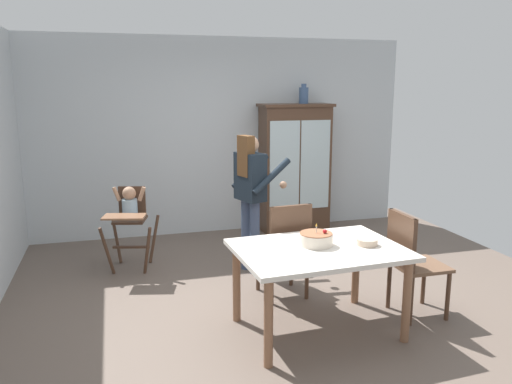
{
  "coord_description": "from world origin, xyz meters",
  "views": [
    {
      "loc": [
        -1.48,
        -4.37,
        2.06
      ],
      "look_at": [
        -0.04,
        0.7,
        0.95
      ],
      "focal_mm": 35.84,
      "sensor_mm": 36.0,
      "label": 1
    }
  ],
  "objects_px": {
    "high_chair_with_toddler": "(130,213)",
    "dining_chair_far_side": "(286,244)",
    "birthday_cake": "(316,239)",
    "dining_table": "(319,259)",
    "ceramic_vase": "(304,95)",
    "dining_chair_right_end": "(410,257)",
    "china_cabinet": "(295,168)",
    "serving_bowl": "(367,242)",
    "adult_person": "(251,187)"
  },
  "relations": [
    {
      "from": "china_cabinet",
      "to": "ceramic_vase",
      "type": "relative_size",
      "value": 6.68
    },
    {
      "from": "china_cabinet",
      "to": "dining_table",
      "type": "xyz_separation_m",
      "value": [
        -0.88,
        -3.0,
        -0.26
      ]
    },
    {
      "from": "china_cabinet",
      "to": "high_chair_with_toddler",
      "type": "relative_size",
      "value": 1.9
    },
    {
      "from": "high_chair_with_toddler",
      "to": "dining_chair_far_side",
      "type": "height_order",
      "value": "dining_chair_far_side"
    },
    {
      "from": "birthday_cake",
      "to": "dining_chair_far_side",
      "type": "height_order",
      "value": "dining_chair_far_side"
    },
    {
      "from": "birthday_cake",
      "to": "dining_chair_far_side",
      "type": "xyz_separation_m",
      "value": [
        -0.04,
        0.64,
        -0.24
      ]
    },
    {
      "from": "birthday_cake",
      "to": "dining_chair_right_end",
      "type": "xyz_separation_m",
      "value": [
        0.9,
        -0.01,
        -0.24
      ]
    },
    {
      "from": "dining_table",
      "to": "dining_chair_far_side",
      "type": "height_order",
      "value": "dining_chair_far_side"
    },
    {
      "from": "high_chair_with_toddler",
      "to": "serving_bowl",
      "type": "distance_m",
      "value": 2.76
    },
    {
      "from": "ceramic_vase",
      "to": "dining_chair_right_end",
      "type": "bearing_deg",
      "value": -91.81
    },
    {
      "from": "china_cabinet",
      "to": "adult_person",
      "type": "relative_size",
      "value": 1.18
    },
    {
      "from": "ceramic_vase",
      "to": "dining_chair_right_end",
      "type": "height_order",
      "value": "ceramic_vase"
    },
    {
      "from": "adult_person",
      "to": "dining_chair_right_end",
      "type": "distance_m",
      "value": 1.88
    },
    {
      "from": "high_chair_with_toddler",
      "to": "dining_chair_right_end",
      "type": "height_order",
      "value": "dining_chair_right_end"
    },
    {
      "from": "ceramic_vase",
      "to": "dining_table",
      "type": "distance_m",
      "value": 3.41
    },
    {
      "from": "china_cabinet",
      "to": "dining_table",
      "type": "height_order",
      "value": "china_cabinet"
    },
    {
      "from": "dining_chair_right_end",
      "to": "dining_table",
      "type": "bearing_deg",
      "value": 93.7
    },
    {
      "from": "dining_chair_far_side",
      "to": "dining_chair_right_end",
      "type": "height_order",
      "value": "same"
    },
    {
      "from": "china_cabinet",
      "to": "adult_person",
      "type": "xyz_separation_m",
      "value": [
        -1.04,
        -1.46,
        0.06
      ]
    },
    {
      "from": "adult_person",
      "to": "serving_bowl",
      "type": "bearing_deg",
      "value": -179.13
    },
    {
      "from": "serving_bowl",
      "to": "birthday_cake",
      "type": "bearing_deg",
      "value": 164.98
    },
    {
      "from": "china_cabinet",
      "to": "high_chair_with_toddler",
      "type": "bearing_deg",
      "value": -156.55
    },
    {
      "from": "dining_chair_far_side",
      "to": "ceramic_vase",
      "type": "bearing_deg",
      "value": -118.75
    },
    {
      "from": "dining_table",
      "to": "dining_chair_far_side",
      "type": "distance_m",
      "value": 0.72
    },
    {
      "from": "dining_table",
      "to": "high_chair_with_toddler",
      "type": "bearing_deg",
      "value": 126.12
    },
    {
      "from": "birthday_cake",
      "to": "dining_chair_far_side",
      "type": "bearing_deg",
      "value": 93.2
    },
    {
      "from": "china_cabinet",
      "to": "high_chair_with_toddler",
      "type": "height_order",
      "value": "china_cabinet"
    },
    {
      "from": "china_cabinet",
      "to": "dining_chair_right_end",
      "type": "relative_size",
      "value": 1.88
    },
    {
      "from": "china_cabinet",
      "to": "birthday_cake",
      "type": "xyz_separation_m",
      "value": [
        -0.88,
        -2.93,
        -0.11
      ]
    },
    {
      "from": "ceramic_vase",
      "to": "birthday_cake",
      "type": "bearing_deg",
      "value": -108.72
    },
    {
      "from": "dining_chair_right_end",
      "to": "china_cabinet",
      "type": "bearing_deg",
      "value": 0.7
    },
    {
      "from": "china_cabinet",
      "to": "serving_bowl",
      "type": "relative_size",
      "value": 10.02
    },
    {
      "from": "ceramic_vase",
      "to": "birthday_cake",
      "type": "xyz_separation_m",
      "value": [
        -0.99,
        -2.94,
        -1.13
      ]
    },
    {
      "from": "serving_bowl",
      "to": "dining_chair_far_side",
      "type": "relative_size",
      "value": 0.19
    },
    {
      "from": "dining_table",
      "to": "adult_person",
      "type": "bearing_deg",
      "value": 96.16
    },
    {
      "from": "adult_person",
      "to": "china_cabinet",
      "type": "bearing_deg",
      "value": -54.76
    },
    {
      "from": "dining_chair_far_side",
      "to": "birthday_cake",
      "type": "bearing_deg",
      "value": 88.66
    },
    {
      "from": "china_cabinet",
      "to": "adult_person",
      "type": "distance_m",
      "value": 1.79
    },
    {
      "from": "dining_table",
      "to": "serving_bowl",
      "type": "relative_size",
      "value": 7.89
    },
    {
      "from": "china_cabinet",
      "to": "dining_chair_far_side",
      "type": "bearing_deg",
      "value": -111.73
    },
    {
      "from": "high_chair_with_toddler",
      "to": "dining_table",
      "type": "bearing_deg",
      "value": -39.6
    },
    {
      "from": "high_chair_with_toddler",
      "to": "dining_table",
      "type": "relative_size",
      "value": 0.67
    },
    {
      "from": "adult_person",
      "to": "dining_table",
      "type": "relative_size",
      "value": 1.08
    },
    {
      "from": "ceramic_vase",
      "to": "high_chair_with_toddler",
      "type": "height_order",
      "value": "ceramic_vase"
    },
    {
      "from": "china_cabinet",
      "to": "dining_chair_far_side",
      "type": "xyz_separation_m",
      "value": [
        -0.91,
        -2.29,
        -0.35
      ]
    },
    {
      "from": "serving_bowl",
      "to": "dining_chair_right_end",
      "type": "height_order",
      "value": "dining_chair_right_end"
    },
    {
      "from": "china_cabinet",
      "to": "dining_chair_right_end",
      "type": "height_order",
      "value": "china_cabinet"
    },
    {
      "from": "high_chair_with_toddler",
      "to": "dining_chair_far_side",
      "type": "xyz_separation_m",
      "value": [
        1.42,
        -1.28,
        -0.1
      ]
    },
    {
      "from": "china_cabinet",
      "to": "high_chair_with_toddler",
      "type": "distance_m",
      "value": 2.55
    },
    {
      "from": "serving_bowl",
      "to": "china_cabinet",
      "type": "bearing_deg",
      "value": 81.37
    }
  ]
}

